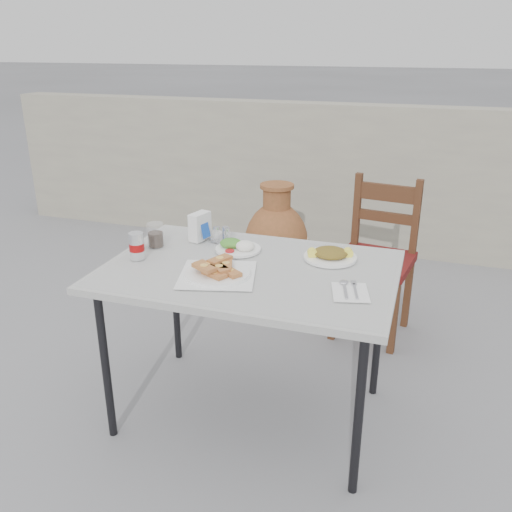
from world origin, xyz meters
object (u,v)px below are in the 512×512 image
(terracotta_urn, at_px, (276,242))
(salad_rice_plate, at_px, (238,246))
(cola_glass, at_px, (156,236))
(condiment_caddy, at_px, (224,236))
(pide_plate, at_px, (217,269))
(salad_chopped_plate, at_px, (330,255))
(napkin_holder, at_px, (200,226))
(soda_can, at_px, (137,246))
(chair, at_px, (377,256))
(cafe_table, at_px, (250,278))

(terracotta_urn, bearing_deg, salad_rice_plate, -82.09)
(cola_glass, height_order, condiment_caddy, cola_glass)
(pide_plate, distance_m, cola_glass, 0.47)
(salad_chopped_plate, relative_size, condiment_caddy, 1.79)
(pide_plate, bearing_deg, napkin_holder, 123.16)
(salad_chopped_plate, bearing_deg, condiment_caddy, 174.12)
(salad_rice_plate, height_order, soda_can, soda_can)
(pide_plate, relative_size, chair, 0.41)
(cafe_table, bearing_deg, soda_can, -172.16)
(salad_rice_plate, relative_size, chair, 0.23)
(soda_can, bearing_deg, salad_rice_plate, 31.84)
(salad_rice_plate, bearing_deg, cola_glass, -169.72)
(cafe_table, bearing_deg, cola_glass, 168.75)
(salad_rice_plate, xyz_separation_m, soda_can, (-0.39, -0.24, 0.04))
(cafe_table, distance_m, terracotta_urn, 1.44)
(cola_glass, distance_m, terracotta_urn, 1.36)
(napkin_holder, height_order, chair, chair)
(cafe_table, distance_m, napkin_holder, 0.44)
(terracotta_urn, bearing_deg, cola_glass, -99.80)
(pide_plate, bearing_deg, chair, 64.63)
(pide_plate, xyz_separation_m, chair, (0.54, 1.13, -0.30))
(chair, bearing_deg, soda_can, -123.24)
(salad_rice_plate, distance_m, condiment_caddy, 0.14)
(cafe_table, bearing_deg, napkin_holder, 143.98)
(cafe_table, bearing_deg, salad_rice_plate, 124.98)
(pide_plate, bearing_deg, terracotta_urn, 97.17)
(pide_plate, bearing_deg, soda_can, 172.13)
(napkin_holder, bearing_deg, cafe_table, -21.78)
(chair, bearing_deg, cafe_table, -105.50)
(napkin_holder, xyz_separation_m, terracotta_urn, (0.06, 1.12, -0.47))
(salad_chopped_plate, xyz_separation_m, napkin_holder, (-0.65, 0.05, 0.05))
(salad_rice_plate, bearing_deg, salad_chopped_plate, 4.40)
(cola_glass, bearing_deg, cafe_table, -11.25)
(pide_plate, relative_size, condiment_caddy, 2.87)
(salad_chopped_plate, bearing_deg, napkin_holder, 175.97)
(cola_glass, relative_size, condiment_caddy, 0.84)
(cola_glass, height_order, terracotta_urn, cola_glass)
(cafe_table, bearing_deg, chair, 66.42)
(soda_can, distance_m, chair, 1.47)
(cola_glass, bearing_deg, salad_rice_plate, 10.28)
(cola_glass, distance_m, chair, 1.35)
(cola_glass, bearing_deg, soda_can, -90.25)
(cafe_table, xyz_separation_m, soda_can, (-0.51, -0.07, 0.11))
(condiment_caddy, bearing_deg, cafe_table, -49.02)
(cafe_table, height_order, salad_rice_plate, salad_rice_plate)
(salad_chopped_plate, bearing_deg, salad_rice_plate, -175.60)
(pide_plate, distance_m, salad_chopped_plate, 0.52)
(cafe_table, xyz_separation_m, condiment_caddy, (-0.22, 0.26, 0.08))
(cafe_table, height_order, salad_chopped_plate, salad_chopped_plate)
(salad_rice_plate, distance_m, terracotta_urn, 1.28)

